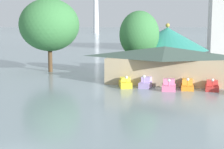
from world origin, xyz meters
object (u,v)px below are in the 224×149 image
at_px(pedal_boat_lavender, 146,83).
at_px(green_roof_pavilion, 167,47).
at_px(pedal_boat_yellow, 125,83).
at_px(boathouse, 165,64).
at_px(pedal_boat_pink, 169,86).
at_px(pedal_boat_red, 212,86).
at_px(shoreline_tree_tall_left, 49,25).
at_px(shoreline_tree_mid, 139,35).
at_px(pedal_boat_orange, 187,85).

bearing_deg(pedal_boat_lavender, green_roof_pavilion, 178.91).
relative_size(pedal_boat_yellow, boathouse, 0.18).
relative_size(pedal_boat_pink, pedal_boat_red, 0.95).
bearing_deg(green_roof_pavilion, shoreline_tree_tall_left, -171.81).
xyz_separation_m(green_roof_pavilion, shoreline_tree_tall_left, (-19.78, -2.85, 3.62)).
xyz_separation_m(pedal_boat_red, green_roof_pavilion, (-6.39, 14.55, 3.90)).
bearing_deg(green_roof_pavilion, boathouse, -88.80).
bearing_deg(pedal_boat_yellow, pedal_boat_pink, 62.68).
distance_m(pedal_boat_red, shoreline_tree_tall_left, 29.64).
relative_size(pedal_boat_red, shoreline_tree_mid, 0.24).
relative_size(pedal_boat_yellow, green_roof_pavilion, 0.22).
height_order(pedal_boat_orange, shoreline_tree_mid, shoreline_tree_mid).
distance_m(pedal_boat_lavender, pedal_boat_pink, 3.39).
height_order(pedal_boat_yellow, pedal_boat_red, pedal_boat_yellow).
distance_m(pedal_boat_lavender, pedal_boat_orange, 5.28).
xyz_separation_m(pedal_boat_yellow, shoreline_tree_tall_left, (-15.21, 11.74, 7.51)).
bearing_deg(pedal_boat_orange, pedal_boat_yellow, -90.46).
height_order(pedal_boat_lavender, pedal_boat_orange, pedal_boat_lavender).
height_order(green_roof_pavilion, shoreline_tree_tall_left, shoreline_tree_tall_left).
height_order(pedal_boat_orange, pedal_boat_red, pedal_boat_red).
relative_size(pedal_boat_yellow, pedal_boat_red, 1.22).
relative_size(pedal_boat_pink, boathouse, 0.14).
height_order(boathouse, green_roof_pavilion, green_roof_pavilion).
bearing_deg(shoreline_tree_tall_left, boathouse, -19.12).
xyz_separation_m(boathouse, shoreline_tree_mid, (-4.23, 4.39, 3.89)).
relative_size(pedal_boat_yellow, shoreline_tree_tall_left, 0.24).
relative_size(pedal_boat_pink, shoreline_tree_tall_left, 0.19).
bearing_deg(pedal_boat_pink, pedal_boat_yellow, -101.91).
bearing_deg(pedal_boat_lavender, pedal_boat_red, 93.87).
distance_m(pedal_boat_yellow, pedal_boat_red, 10.96).
distance_m(pedal_boat_orange, boathouse, 6.01).
distance_m(pedal_boat_orange, shoreline_tree_tall_left, 26.94).
height_order(pedal_boat_red, shoreline_tree_tall_left, shoreline_tree_tall_left).
height_order(pedal_boat_pink, green_roof_pavilion, green_roof_pavilion).
bearing_deg(pedal_boat_pink, pedal_boat_orange, 117.38).
bearing_deg(pedal_boat_lavender, pedal_boat_orange, 93.83).
xyz_separation_m(green_roof_pavilion, shoreline_tree_mid, (-4.02, -5.39, 2.16)).
relative_size(pedal_boat_orange, shoreline_tree_tall_left, 0.24).
height_order(pedal_boat_yellow, shoreline_tree_mid, shoreline_tree_mid).
bearing_deg(boathouse, pedal_boat_red, -37.69).
bearing_deg(pedal_boat_yellow, shoreline_tree_mid, 159.70).
relative_size(pedal_boat_lavender, pedal_boat_pink, 1.15).
distance_m(boathouse, green_roof_pavilion, 9.93).
relative_size(shoreline_tree_tall_left, shoreline_tree_mid, 1.22).
bearing_deg(pedal_boat_pink, pedal_boat_lavender, -117.50).
bearing_deg(green_roof_pavilion, pedal_boat_pink, -85.86).
relative_size(pedal_boat_lavender, green_roof_pavilion, 0.20).
distance_m(pedal_boat_yellow, pedal_boat_orange, 7.93).
height_order(pedal_boat_yellow, shoreline_tree_tall_left, shoreline_tree_tall_left).
xyz_separation_m(pedal_boat_orange, pedal_boat_red, (3.03, -0.14, -0.01)).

